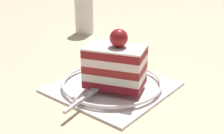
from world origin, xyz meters
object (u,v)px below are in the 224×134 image
(cake_slice, at_px, (115,64))
(drink_glass_far, at_px, (84,17))
(dessert_plate, at_px, (112,84))
(fork, at_px, (84,98))

(cake_slice, height_order, drink_glass_far, cake_slice)
(dessert_plate, distance_m, cake_slice, 0.05)
(dessert_plate, bearing_deg, drink_glass_far, 139.20)
(cake_slice, bearing_deg, fork, -97.75)
(dessert_plate, distance_m, drink_glass_far, 0.40)
(dessert_plate, xyz_separation_m, cake_slice, (0.02, -0.01, 0.05))
(dessert_plate, relative_size, drink_glass_far, 2.01)
(fork, distance_m, drink_glass_far, 0.47)
(cake_slice, xyz_separation_m, drink_glass_far, (-0.32, 0.27, -0.01))
(cake_slice, relative_size, drink_glass_far, 1.15)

